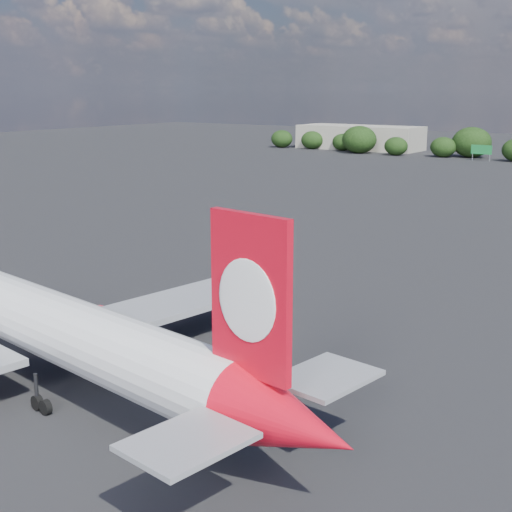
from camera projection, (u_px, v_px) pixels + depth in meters
The scene contains 4 objects.
ground at pixel (353, 233), 103.79m from camera, with size 500.00×500.00×0.00m, color black.
qantas_airliner at pixel (68, 334), 47.83m from camera, with size 45.08×43.00×14.72m.
terminal_building at pixel (360, 137), 244.51m from camera, with size 42.00×16.00×8.00m.
highway_sign at pixel (481, 150), 205.90m from camera, with size 6.00×0.30×4.50m.
Camera 1 is at (46.25, -31.77, 20.57)m, focal length 50.00 mm.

